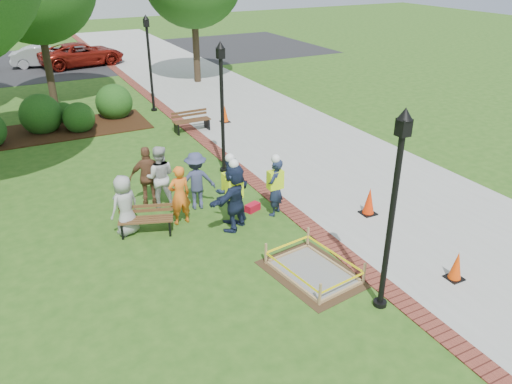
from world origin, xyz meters
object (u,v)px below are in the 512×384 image
hivis_worker_c (231,188)px  cone_front (456,266)px  hivis_worker_b (275,185)px  bench_near (147,226)px  lamp_near (394,199)px  hivis_worker_a (234,195)px  wet_concrete_pad (313,265)px

hivis_worker_c → cone_front: bearing=-55.4°
hivis_worker_b → bench_near: bearing=170.6°
lamp_near → hivis_worker_a: 4.78m
hivis_worker_c → hivis_worker_a: bearing=-101.2°
bench_near → hivis_worker_b: (3.51, -0.58, 0.66)m
cone_front → hivis_worker_c: bearing=124.6°
lamp_near → hivis_worker_b: 4.81m
hivis_worker_b → wet_concrete_pad: bearing=-102.2°
cone_front → hivis_worker_a: 5.59m
lamp_near → hivis_worker_b: (0.02, 4.54, -1.58)m
hivis_worker_b → hivis_worker_c: hivis_worker_c is taller
hivis_worker_a → hivis_worker_c: (0.08, 0.41, -0.00)m
bench_near → hivis_worker_a: size_ratio=0.74×
cone_front → hivis_worker_a: (-3.40, 4.40, 0.63)m
cone_front → lamp_near: 2.99m
cone_front → hivis_worker_b: hivis_worker_b is taller
lamp_near → hivis_worker_c: (-1.23, 4.75, -1.51)m
wet_concrete_pad → lamp_near: size_ratio=0.59×
cone_front → hivis_worker_c: (-3.32, 4.81, 0.63)m
cone_front → hivis_worker_c: size_ratio=0.37×
cone_front → bench_near: bearing=137.2°
bench_near → cone_front: 7.61m
hivis_worker_a → hivis_worker_c: hivis_worker_a is taller
wet_concrete_pad → hivis_worker_c: 3.29m
lamp_near → hivis_worker_b: bearing=89.8°
bench_near → hivis_worker_c: 2.41m
lamp_near → hivis_worker_c: 5.13m
cone_front → wet_concrete_pad: bearing=148.5°
hivis_worker_a → cone_front: bearing=-52.3°
hivis_worker_c → bench_near: bearing=170.8°
bench_near → hivis_worker_a: hivis_worker_a is taller
lamp_near → cone_front: bearing=-1.5°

